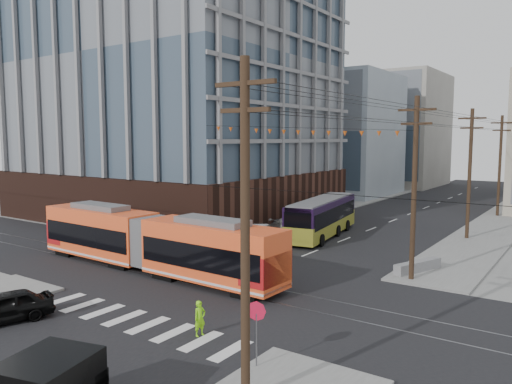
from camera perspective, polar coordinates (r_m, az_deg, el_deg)
ground at (r=26.72m, az=-8.63°, el=-12.58°), size 160.00×160.00×0.00m
office_building at (r=57.43m, az=-9.14°, el=11.83°), size 30.00×25.00×28.60m
bg_bldg_nw_near at (r=78.33m, az=8.63°, el=6.42°), size 18.00×16.00×18.00m
bg_bldg_nw_far at (r=95.67m, az=15.58°, el=6.81°), size 16.00×18.00×20.00m
utility_pole_near at (r=15.55m, az=-1.24°, el=-5.16°), size 0.30×0.30×11.00m
streetcar at (r=32.97m, az=-11.88°, el=-5.61°), size 19.81×3.38×3.80m
city_bus at (r=43.97m, az=7.57°, el=-2.86°), size 4.40×12.25×3.40m
black_sedan at (r=26.54m, az=-26.83°, el=-11.65°), size 3.00×4.63×1.47m
parked_car_silver at (r=42.17m, az=0.54°, el=-4.53°), size 2.95×4.66×1.45m
parked_car_white at (r=45.53m, az=4.53°, el=-3.74°), size 3.25×5.41×1.47m
parked_car_grey at (r=47.26m, az=4.76°, el=-3.41°), size 3.08×5.38×1.41m
pedestrian at (r=22.42m, az=-6.44°, el=-14.16°), size 0.49×0.64×1.56m
stop_sign at (r=19.16m, az=0.05°, el=-16.34°), size 0.91×0.91×2.44m
jersey_barrier at (r=33.60m, az=17.99°, el=-8.19°), size 2.24×4.04×0.80m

